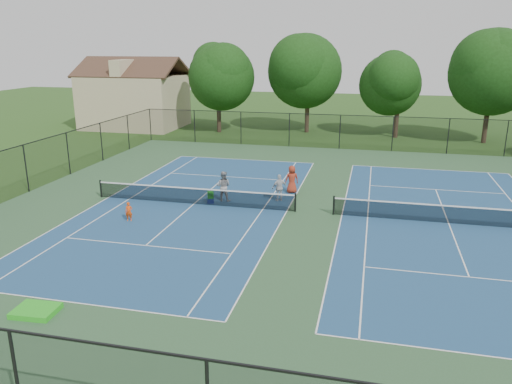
% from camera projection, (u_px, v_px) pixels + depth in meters
% --- Properties ---
extents(ground, '(140.00, 140.00, 0.00)m').
position_uv_depth(ground, '(314.00, 213.00, 27.42)').
color(ground, '#234716').
rests_on(ground, ground).
extents(court_pad, '(36.00, 36.00, 0.01)m').
position_uv_depth(court_pad, '(314.00, 213.00, 27.42)').
color(court_pad, '#2F542F').
rests_on(court_pad, ground).
extents(tennis_court_left, '(12.00, 23.83, 1.07)m').
position_uv_depth(tennis_court_left, '(194.00, 203.00, 28.95)').
color(tennis_court_left, navy).
rests_on(tennis_court_left, ground).
extents(tennis_court_right, '(12.00, 23.83, 1.07)m').
position_uv_depth(tennis_court_right, '(449.00, 222.00, 25.84)').
color(tennis_court_right, navy).
rests_on(tennis_court_right, ground).
extents(perimeter_fence, '(36.08, 36.08, 3.02)m').
position_uv_depth(perimeter_fence, '(315.00, 185.00, 26.96)').
color(perimeter_fence, black).
rests_on(perimeter_fence, ground).
extents(tree_back_a, '(6.80, 6.80, 9.15)m').
position_uv_depth(tree_back_a, '(218.00, 73.00, 50.96)').
color(tree_back_a, '#2D2116').
rests_on(tree_back_a, ground).
extents(tree_back_b, '(7.60, 7.60, 10.03)m').
position_uv_depth(tree_back_b, '(308.00, 68.00, 50.66)').
color(tree_back_b, '#2D2116').
rests_on(tree_back_b, ground).
extents(tree_back_c, '(6.00, 6.00, 8.40)m').
position_uv_depth(tree_back_c, '(400.00, 81.00, 48.05)').
color(tree_back_c, '#2D2116').
rests_on(tree_back_c, ground).
extents(tree_back_d, '(7.80, 7.80, 10.37)m').
position_uv_depth(tree_back_d, '(493.00, 68.00, 44.96)').
color(tree_back_d, '#2D2116').
rests_on(tree_back_d, ground).
extents(clapboard_house, '(10.80, 8.10, 7.65)m').
position_uv_depth(clapboard_house, '(135.00, 99.00, 54.95)').
color(clapboard_house, tan).
rests_on(clapboard_house, ground).
extents(child_player, '(0.43, 0.34, 1.02)m').
position_uv_depth(child_player, '(129.00, 212.00, 26.09)').
color(child_player, '#EE490F').
rests_on(child_player, ground).
extents(instructor, '(0.89, 0.70, 1.81)m').
position_uv_depth(instructor, '(223.00, 186.00, 29.34)').
color(instructor, gray).
rests_on(instructor, ground).
extents(bystander_a, '(1.01, 0.84, 1.62)m').
position_uv_depth(bystander_a, '(280.00, 188.00, 29.34)').
color(bystander_a, silver).
rests_on(bystander_a, ground).
extents(bystander_c, '(1.00, 0.85, 1.74)m').
position_uv_depth(bystander_c, '(292.00, 179.00, 30.94)').
color(bystander_c, maroon).
rests_on(bystander_c, ground).
extents(ball_crate, '(0.46, 0.40, 0.30)m').
position_uv_depth(ball_crate, '(211.00, 201.00, 29.13)').
color(ball_crate, navy).
rests_on(ball_crate, ground).
extents(ball_hopper, '(0.42, 0.39, 0.41)m').
position_uv_depth(ball_hopper, '(210.00, 195.00, 29.03)').
color(ball_hopper, green).
rests_on(ball_hopper, ball_crate).
extents(green_tarp, '(1.50, 1.20, 0.20)m').
position_uv_depth(green_tarp, '(36.00, 311.00, 17.20)').
color(green_tarp, '#1F9F16').
rests_on(green_tarp, ground).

